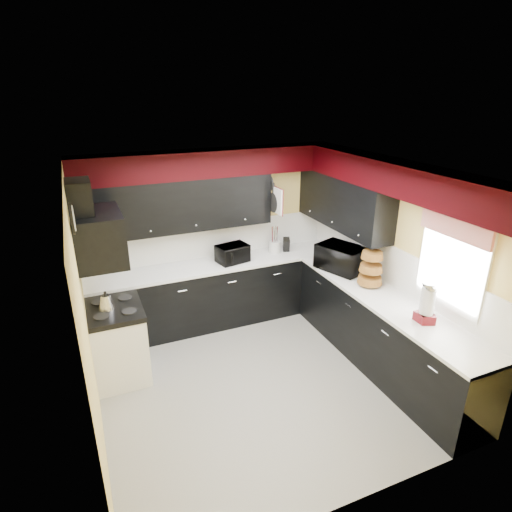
{
  "coord_description": "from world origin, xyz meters",
  "views": [
    {
      "loc": [
        -1.7,
        -3.85,
        3.28
      ],
      "look_at": [
        0.26,
        0.74,
        1.28
      ],
      "focal_mm": 30.0,
      "sensor_mm": 36.0,
      "label": 1
    }
  ],
  "objects": [
    {
      "name": "ground",
      "position": [
        0.0,
        0.0,
        0.0
      ],
      "size": [
        3.6,
        3.6,
        0.0
      ],
      "primitive_type": "plane",
      "color": "gray",
      "rests_on": "ground"
    },
    {
      "name": "wall_back",
      "position": [
        0.0,
        1.8,
        1.25
      ],
      "size": [
        3.6,
        0.06,
        2.5
      ],
      "primitive_type": "cube",
      "color": "#E0C666",
      "rests_on": "ground"
    },
    {
      "name": "wall_right",
      "position": [
        1.8,
        0.0,
        1.25
      ],
      "size": [
        0.06,
        3.6,
        2.5
      ],
      "primitive_type": "cube",
      "color": "#E0C666",
      "rests_on": "ground"
    },
    {
      "name": "wall_left",
      "position": [
        -1.8,
        0.0,
        1.25
      ],
      "size": [
        0.06,
        3.6,
        2.5
      ],
      "primitive_type": "cube",
      "color": "#E0C666",
      "rests_on": "ground"
    },
    {
      "name": "ceiling",
      "position": [
        0.0,
        0.0,
        2.5
      ],
      "size": [
        3.6,
        3.6,
        0.06
      ],
      "primitive_type": "cube",
      "color": "white",
      "rests_on": "wall_back"
    },
    {
      "name": "cab_back",
      "position": [
        0.0,
        1.5,
        0.45
      ],
      "size": [
        3.6,
        0.6,
        0.9
      ],
      "primitive_type": "cube",
      "color": "black",
      "rests_on": "ground"
    },
    {
      "name": "cab_right",
      "position": [
        1.5,
        -0.3,
        0.45
      ],
      "size": [
        0.6,
        3.0,
        0.9
      ],
      "primitive_type": "cube",
      "color": "black",
      "rests_on": "ground"
    },
    {
      "name": "counter_back",
      "position": [
        0.0,
        1.5,
        0.92
      ],
      "size": [
        3.62,
        0.64,
        0.04
      ],
      "primitive_type": "cube",
      "color": "white",
      "rests_on": "cab_back"
    },
    {
      "name": "counter_right",
      "position": [
        1.5,
        -0.3,
        0.92
      ],
      "size": [
        0.64,
        3.02,
        0.04
      ],
      "primitive_type": "cube",
      "color": "white",
      "rests_on": "cab_right"
    },
    {
      "name": "splash_back",
      "position": [
        0.0,
        1.79,
        1.19
      ],
      "size": [
        3.6,
        0.02,
        0.5
      ],
      "primitive_type": "cube",
      "color": "white",
      "rests_on": "counter_back"
    },
    {
      "name": "splash_right",
      "position": [
        1.79,
        0.0,
        1.19
      ],
      "size": [
        0.02,
        3.6,
        0.5
      ],
      "primitive_type": "cube",
      "color": "white",
      "rests_on": "counter_right"
    },
    {
      "name": "upper_back",
      "position": [
        -0.5,
        1.62,
        1.8
      ],
      "size": [
        2.6,
        0.35,
        0.7
      ],
      "primitive_type": "cube",
      "color": "black",
      "rests_on": "wall_back"
    },
    {
      "name": "upper_right",
      "position": [
        1.62,
        0.9,
        1.8
      ],
      "size": [
        0.35,
        1.8,
        0.7
      ],
      "primitive_type": "cube",
      "color": "black",
      "rests_on": "wall_right"
    },
    {
      "name": "soffit_back",
      "position": [
        0.0,
        1.62,
        2.33
      ],
      "size": [
        3.6,
        0.36,
        0.35
      ],
      "primitive_type": "cube",
      "color": "black",
      "rests_on": "wall_back"
    },
    {
      "name": "soffit_right",
      "position": [
        1.62,
        -0.18,
        2.33
      ],
      "size": [
        0.36,
        3.24,
        0.35
      ],
      "primitive_type": "cube",
      "color": "black",
      "rests_on": "wall_right"
    },
    {
      "name": "stove",
      "position": [
        -1.5,
        0.75,
        0.43
      ],
      "size": [
        0.6,
        0.75,
        0.86
      ],
      "primitive_type": "cube",
      "color": "white",
      "rests_on": "ground"
    },
    {
      "name": "cooktop",
      "position": [
        -1.5,
        0.75,
        0.89
      ],
      "size": [
        0.62,
        0.77,
        0.06
      ],
      "primitive_type": "cube",
      "color": "black",
      "rests_on": "stove"
    },
    {
      "name": "hood",
      "position": [
        -1.55,
        0.75,
        1.78
      ],
      "size": [
        0.5,
        0.78,
        0.55
      ],
      "primitive_type": "cube",
      "color": "black",
      "rests_on": "wall_left"
    },
    {
      "name": "hood_duct",
      "position": [
        -1.68,
        0.75,
        2.2
      ],
      "size": [
        0.24,
        0.4,
        0.4
      ],
      "primitive_type": "cube",
      "color": "black",
      "rests_on": "wall_left"
    },
    {
      "name": "window",
      "position": [
        1.79,
        -0.9,
        1.55
      ],
      "size": [
        0.03,
        0.86,
        0.96
      ],
      "primitive_type": null,
      "color": "white",
      "rests_on": "wall_right"
    },
    {
      "name": "valance",
      "position": [
        1.73,
        -0.9,
        1.95
      ],
      "size": [
        0.04,
        0.88,
        0.2
      ],
      "primitive_type": "cube",
      "color": "red",
      "rests_on": "wall_right"
    },
    {
      "name": "pan_top",
      "position": [
        0.82,
        1.55,
        2.0
      ],
      "size": [
        0.03,
        0.22,
        0.4
      ],
      "primitive_type": null,
      "color": "black",
      "rests_on": "upper_back"
    },
    {
      "name": "pan_mid",
      "position": [
        0.82,
        1.42,
        1.75
      ],
      "size": [
        0.03,
        0.28,
        0.46
      ],
      "primitive_type": null,
      "color": "black",
      "rests_on": "upper_back"
    },
    {
      "name": "pan_low",
      "position": [
        0.82,
        1.68,
        1.72
      ],
      "size": [
        0.03,
        0.24,
        0.42
      ],
      "primitive_type": null,
      "color": "black",
      "rests_on": "upper_back"
    },
    {
      "name": "cut_board",
      "position": [
        0.83,
        1.3,
        1.8
      ],
      "size": [
        0.03,
        0.26,
        0.35
      ],
      "primitive_type": "cube",
      "color": "white",
      "rests_on": "upper_back"
    },
    {
      "name": "baskets",
      "position": [
        1.52,
        0.05,
        1.18
      ],
      "size": [
        0.27,
        0.27,
        0.5
      ],
      "primitive_type": null,
      "color": "brown",
      "rests_on": "upper_right"
    },
    {
      "name": "clock",
      "position": [
        -1.77,
        0.25,
        2.15
      ],
      "size": [
        0.03,
        0.3,
        0.3
      ],
      "primitive_type": null,
      "color": "black",
      "rests_on": "wall_left"
    },
    {
      "name": "deco_plate",
      "position": [
        1.77,
        -0.35,
        2.25
      ],
      "size": [
        0.03,
        0.24,
        0.24
      ],
      "primitive_type": null,
      "color": "white",
      "rests_on": "wall_right"
    },
    {
      "name": "toaster_oven",
      "position": [
        0.21,
        1.46,
        1.06
      ],
      "size": [
        0.49,
        0.44,
        0.25
      ],
      "primitive_type": "imported",
      "rotation": [
        0.0,
        0.0,
        0.21
      ],
      "color": "black",
      "rests_on": "counter_back"
    },
    {
      "name": "microwave",
      "position": [
        1.46,
        0.61,
        1.11
      ],
      "size": [
        0.61,
        0.73,
        0.34
      ],
      "primitive_type": "imported",
      "rotation": [
        0.0,
        0.0,
        1.93
      ],
      "color": "black",
      "rests_on": "counter_right"
    },
    {
      "name": "utensil_crock",
      "position": [
        0.91,
        1.55,
        1.03
      ],
      "size": [
        0.18,
        0.18,
        0.18
      ],
      "primitive_type": "cylinder",
      "rotation": [
        0.0,
        0.0,
        -0.06
      ],
      "color": "silver",
      "rests_on": "counter_back"
    },
    {
      "name": "knife_block",
      "position": [
        1.1,
        1.53,
        1.04
      ],
      "size": [
        0.13,
        0.16,
        0.21
      ],
      "primitive_type": "cube",
      "rotation": [
        0.0,
        0.0,
        -0.37
      ],
      "color": "black",
      "rests_on": "counter_back"
    },
    {
      "name": "kettle",
      "position": [
        -1.57,
        0.76,
        1.0
      ],
      "size": [
        0.23,
        0.23,
        0.16
      ],
      "primitive_type": null,
      "rotation": [
        0.0,
        0.0,
        0.33
      ],
      "color": "silver",
      "rests_on": "cooktop"
    },
    {
      "name": "dispenser_a",
      "position": [
        1.51,
        -0.93,
        1.14
      ],
      "size": [
        0.19,
        0.19,
        0.4
      ],
      "primitive_type": null,
      "rotation": [
        0.0,
        0.0,
        -0.38
      ],
      "color": "#5B110B",
      "rests_on": "counter_right"
    },
    {
      "name": "dispenser_b",
      "position": [
        1.5,
        -0.9,
        1.16
      ],
      "size": [
        0.16,
        0.16,
        0.43
      ],
      "primitive_type": null,
      "rotation": [
        0.0,
        0.0,
        -0.02
      ],
      "color": "#570F01",
      "rests_on": "counter_right"
    }
  ]
}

